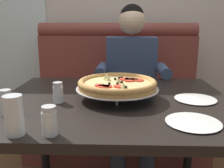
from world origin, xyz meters
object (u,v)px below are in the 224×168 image
(dining_table, at_px, (115,115))
(pizza, at_px, (117,84))
(shaker_parmesan, at_px, (50,123))
(drinking_glass, at_px, (14,118))
(booth_bench, at_px, (117,104))
(diner_main, at_px, (131,77))
(shaker_pepper_flakes, at_px, (58,94))
(patio_chair, at_px, (36,69))
(plate_near_right, at_px, (193,121))
(shaker_oregano, at_px, (6,104))
(plate_near_left, at_px, (195,98))

(dining_table, bearing_deg, pizza, 43.91)
(shaker_parmesan, height_order, drinking_glass, drinking_glass)
(booth_bench, relative_size, dining_table, 1.27)
(diner_main, distance_m, pizza, 0.70)
(pizza, bearing_deg, shaker_pepper_flakes, -165.20)
(pizza, relative_size, patio_chair, 0.49)
(dining_table, distance_m, shaker_parmesan, 0.50)
(dining_table, relative_size, pizza, 2.81)
(plate_near_right, distance_m, patio_chair, 2.73)
(shaker_oregano, bearing_deg, plate_near_left, 15.17)
(shaker_pepper_flakes, height_order, patio_chair, patio_chair)
(pizza, relative_size, shaker_oregano, 3.87)
(shaker_parmesan, relative_size, shaker_pepper_flakes, 1.04)
(dining_table, xyz_separation_m, patio_chair, (-1.10, 2.01, -0.14))
(shaker_pepper_flakes, height_order, plate_near_right, shaker_pepper_flakes)
(shaker_pepper_flakes, height_order, shaker_oregano, shaker_oregano)
(booth_bench, xyz_separation_m, drinking_glass, (-0.34, -1.40, 0.41))
(shaker_oregano, height_order, plate_near_left, shaker_oregano)
(shaker_parmesan, xyz_separation_m, plate_near_right, (0.53, 0.12, -0.04))
(shaker_pepper_flakes, xyz_separation_m, plate_near_right, (0.59, -0.24, -0.03))
(diner_main, height_order, drinking_glass, diner_main)
(plate_near_left, distance_m, patio_chair, 2.53)
(booth_bench, xyz_separation_m, dining_table, (0.00, -0.96, 0.26))
(booth_bench, bearing_deg, shaker_parmesan, -98.92)
(plate_near_left, bearing_deg, shaker_parmesan, -145.85)
(booth_bench, xyz_separation_m, plate_near_left, (0.41, -0.97, 0.36))
(booth_bench, height_order, shaker_parmesan, booth_bench)
(plate_near_left, relative_size, patio_chair, 0.25)
(dining_table, relative_size, shaker_oregano, 10.87)
(pizza, distance_m, drinking_glass, 0.57)
(dining_table, bearing_deg, drinking_glass, -128.33)
(diner_main, relative_size, shaker_oregano, 11.60)
(dining_table, height_order, diner_main, diner_main)
(booth_bench, bearing_deg, patio_chair, 136.21)
(shaker_oregano, distance_m, patio_chair, 2.36)
(shaker_parmesan, height_order, shaker_oregano, shaker_oregano)
(diner_main, distance_m, plate_near_right, 1.03)
(shaker_pepper_flakes, height_order, plate_near_left, shaker_pepper_flakes)
(diner_main, bearing_deg, plate_near_left, -67.07)
(dining_table, height_order, plate_near_left, plate_near_left)
(plate_near_left, height_order, drinking_glass, drinking_glass)
(booth_bench, distance_m, shaker_parmesan, 1.46)
(plate_near_left, bearing_deg, dining_table, 179.90)
(dining_table, distance_m, plate_near_left, 0.42)
(diner_main, bearing_deg, shaker_pepper_flakes, -117.33)
(shaker_pepper_flakes, relative_size, plate_near_right, 0.47)
(dining_table, bearing_deg, booth_bench, 90.00)
(booth_bench, height_order, plate_near_right, booth_bench)
(shaker_pepper_flakes, bearing_deg, plate_near_right, -22.23)
(diner_main, xyz_separation_m, pizza, (-0.10, -0.69, 0.11))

